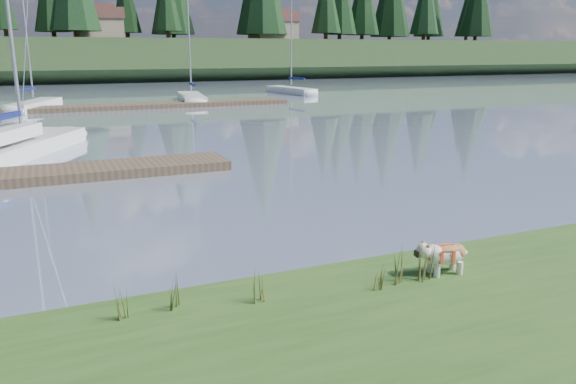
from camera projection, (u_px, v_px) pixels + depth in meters
name	position (u px, v px, depth m)	size (l,w,h in m)	color
ground	(70.00, 111.00, 36.58)	(200.00, 200.00, 0.00)	#8392AC
ridge	(52.00, 60.00, 74.23)	(200.00, 20.00, 5.00)	#21361A
bulldog	(444.00, 253.00, 9.02)	(0.92, 0.45, 0.55)	silver
sailboat_main	(23.00, 143.00, 21.34)	(6.03, 9.27, 13.58)	white
dock_far	(102.00, 107.00, 37.31)	(26.00, 2.20, 0.30)	#4C3D2C
sailboat_bg_2	(38.00, 104.00, 37.95)	(4.00, 7.25, 10.95)	white
sailboat_bg_3	(191.00, 97.00, 43.48)	(2.72, 8.21, 11.84)	white
sailboat_bg_4	(288.00, 90.00, 51.42)	(2.52, 7.41, 10.80)	white
weed_0	(175.00, 293.00, 7.80)	(0.17, 0.14, 0.55)	#475B23
weed_1	(259.00, 286.00, 8.07)	(0.17, 0.14, 0.54)	#475B23
weed_2	(399.00, 266.00, 8.69)	(0.17, 0.14, 0.63)	#475B23
weed_3	(123.00, 306.00, 7.46)	(0.17, 0.14, 0.50)	#475B23
weed_4	(381.00, 279.00, 8.47)	(0.17, 0.14, 0.38)	#475B23
weed_5	(425.00, 262.00, 8.76)	(0.17, 0.14, 0.70)	#475B23
mud_lip	(173.00, 310.00, 8.44)	(60.00, 0.50, 0.14)	#33281C
house_1	(98.00, 23.00, 73.57)	(6.30, 5.30, 4.65)	gray
house_2	(273.00, 25.00, 81.01)	(6.30, 5.30, 4.65)	gray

